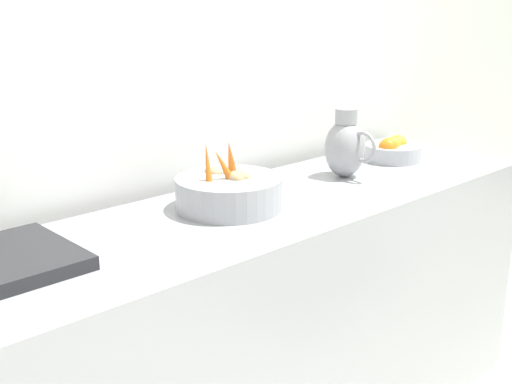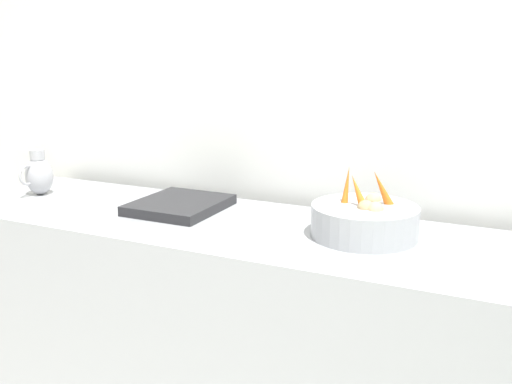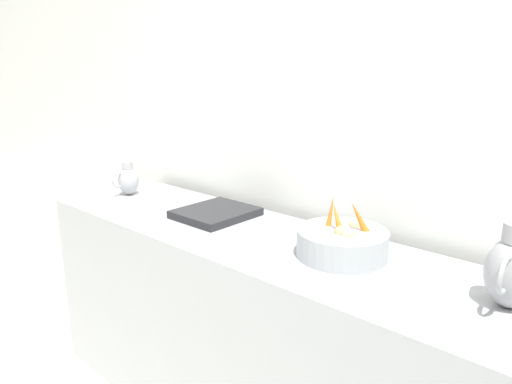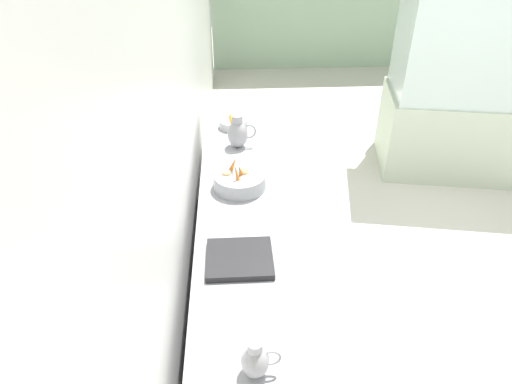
# 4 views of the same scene
# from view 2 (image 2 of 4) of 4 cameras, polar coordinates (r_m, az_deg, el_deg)

# --- Properties ---
(prep_counter) EXTENTS (0.61, 2.80, 0.93)m
(prep_counter) POSITION_cam_2_polar(r_m,az_deg,el_deg) (1.96, 6.17, -17.43)
(prep_counter) COLOR #9EA0A5
(prep_counter) RESTS_ON ground_plane
(vegetable_colander) EXTENTS (0.33, 0.33, 0.22)m
(vegetable_colander) POSITION_cam_2_polar(r_m,az_deg,el_deg) (1.76, 11.20, -2.88)
(vegetable_colander) COLOR #9EA0A5
(vegetable_colander) RESTS_ON prep_counter
(metal_pitcher_short) EXTENTS (0.16, 0.11, 0.19)m
(metal_pitcher_short) POSITION_cam_2_polar(r_m,az_deg,el_deg) (2.42, -21.61, 1.70)
(metal_pitcher_short) COLOR #A3A3A8
(metal_pitcher_short) RESTS_ON prep_counter
(counter_sink_basin) EXTENTS (0.34, 0.30, 0.04)m
(counter_sink_basin) POSITION_cam_2_polar(r_m,az_deg,el_deg) (2.05, -7.91, -1.34)
(counter_sink_basin) COLOR #232326
(counter_sink_basin) RESTS_ON prep_counter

